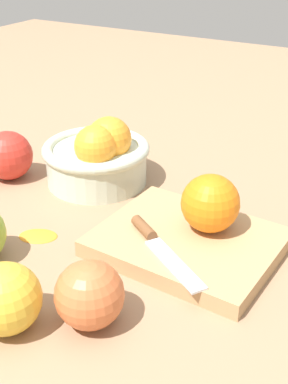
% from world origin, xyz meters
% --- Properties ---
extents(ground_plane, '(2.40, 2.40, 0.00)m').
position_xyz_m(ground_plane, '(0.00, 0.00, 0.00)').
color(ground_plane, '#997556').
extents(bowl, '(0.17, 0.17, 0.11)m').
position_xyz_m(bowl, '(-0.12, 0.10, 0.04)').
color(bowl, beige).
rests_on(bowl, ground_plane).
extents(cutting_board, '(0.23, 0.19, 0.02)m').
position_xyz_m(cutting_board, '(0.08, -0.00, 0.01)').
color(cutting_board, tan).
rests_on(cutting_board, ground_plane).
extents(orange_on_board, '(0.07, 0.07, 0.07)m').
position_xyz_m(orange_on_board, '(0.10, 0.03, 0.06)').
color(orange_on_board, orange).
rests_on(orange_on_board, cutting_board).
extents(knife, '(0.14, 0.10, 0.01)m').
position_xyz_m(knife, '(0.06, -0.04, 0.03)').
color(knife, silver).
rests_on(knife, cutting_board).
extents(apple_front_center, '(0.07, 0.07, 0.07)m').
position_xyz_m(apple_front_center, '(-0.02, -0.22, 0.04)').
color(apple_front_center, gold).
rests_on(apple_front_center, ground_plane).
extents(apple_back_left, '(0.08, 0.08, 0.08)m').
position_xyz_m(apple_back_left, '(-0.26, 0.04, 0.04)').
color(apple_back_left, red).
rests_on(apple_back_left, ground_plane).
extents(apple_front_right, '(0.07, 0.07, 0.07)m').
position_xyz_m(apple_front_right, '(0.05, -0.17, 0.04)').
color(apple_front_right, '#CC6638').
rests_on(apple_front_right, ground_plane).
extents(citrus_peel, '(0.06, 0.05, 0.01)m').
position_xyz_m(citrus_peel, '(-0.10, -0.07, 0.00)').
color(citrus_peel, orange).
rests_on(citrus_peel, ground_plane).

